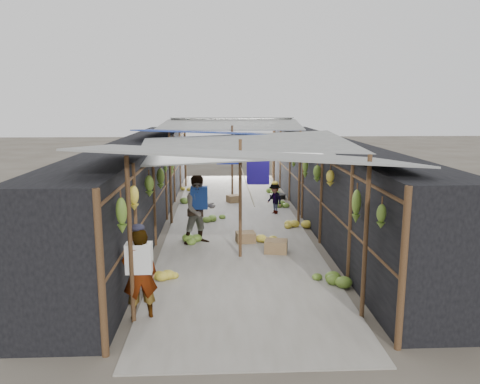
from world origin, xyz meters
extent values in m
plane|color=#6B6356|center=(0.00, 0.00, 0.00)|extent=(80.00, 80.00, 0.00)
cube|color=#9E998E|center=(0.00, 6.50, 0.01)|extent=(3.60, 16.00, 0.02)
cube|color=black|center=(-2.70, 6.50, 1.15)|extent=(1.40, 15.00, 2.30)
cube|color=black|center=(2.70, 6.50, 1.15)|extent=(1.40, 15.00, 2.30)
cube|color=#917049|center=(0.82, 3.25, 0.15)|extent=(0.57, 0.49, 0.30)
cube|color=#917049|center=(0.18, 4.08, 0.14)|extent=(0.49, 0.42, 0.27)
cube|color=#917049|center=(0.03, 8.71, 0.13)|extent=(0.51, 0.47, 0.26)
cylinder|color=black|center=(1.62, 9.31, 0.08)|extent=(0.56, 0.56, 0.17)
imported|color=white|center=(-1.70, 0.12, 0.74)|extent=(0.61, 0.48, 1.47)
imported|color=#1E5497|center=(-0.93, 4.08, 0.83)|extent=(1.00, 0.90, 1.67)
imported|color=#433F3A|center=(1.23, 7.01, 0.48)|extent=(0.62, 0.71, 0.95)
cylinder|color=brown|center=(-1.80, 0.00, 1.30)|extent=(0.07, 0.07, 2.60)
cylinder|color=brown|center=(1.80, 0.00, 1.30)|extent=(0.07, 0.07, 2.60)
cylinder|color=brown|center=(0.00, 3.00, 1.30)|extent=(0.07, 0.07, 2.60)
cylinder|color=brown|center=(-1.80, 6.00, 1.30)|extent=(0.07, 0.07, 2.60)
cylinder|color=brown|center=(1.80, 6.00, 1.30)|extent=(0.07, 0.07, 2.60)
cylinder|color=brown|center=(0.00, 9.00, 1.30)|extent=(0.07, 0.07, 2.60)
cylinder|color=brown|center=(-1.80, 12.00, 1.30)|extent=(0.07, 0.07, 2.60)
cylinder|color=brown|center=(1.80, 12.00, 1.30)|extent=(0.07, 0.07, 2.60)
cube|color=gray|center=(0.00, 1.00, 2.50)|extent=(5.21, 3.19, 0.52)
cube|color=gray|center=(0.20, 4.20, 2.35)|extent=(5.23, 3.73, 0.50)
cube|color=navy|center=(-0.10, 7.50, 2.45)|extent=(5.40, 3.60, 0.41)
cube|color=gray|center=(0.00, 10.80, 2.55)|extent=(5.37, 3.66, 0.27)
cube|color=gray|center=(0.10, 13.20, 2.65)|extent=(5.00, 1.99, 0.24)
cylinder|color=brown|center=(-2.00, 6.50, 2.05)|extent=(0.06, 15.00, 0.06)
cylinder|color=brown|center=(2.00, 6.50, 2.05)|extent=(0.06, 15.00, 0.06)
cylinder|color=gray|center=(0.00, 6.50, 2.05)|extent=(0.02, 15.00, 0.02)
cube|color=navy|center=(-0.17, 7.74, 1.75)|extent=(0.70, 0.03, 0.60)
cube|color=#214E9A|center=(-0.29, 9.86, 1.75)|extent=(0.65, 0.03, 0.60)
cube|color=white|center=(0.65, 9.22, 1.77)|extent=(0.60, 0.03, 0.55)
cube|color=#2D1CB6|center=(0.49, 4.30, 1.72)|extent=(0.55, 0.03, 0.65)
ellipsoid|color=olive|center=(-1.88, -0.14, 1.74)|extent=(0.16, 0.14, 0.55)
ellipsoid|color=gold|center=(-1.88, 0.88, 1.79)|extent=(0.17, 0.14, 0.43)
ellipsoid|color=olive|center=(-1.88, 2.62, 1.68)|extent=(0.19, 0.16, 0.45)
ellipsoid|color=olive|center=(-1.88, 4.48, 1.53)|extent=(0.19, 0.17, 0.53)
ellipsoid|color=olive|center=(-1.88, 5.57, 1.77)|extent=(0.15, 0.13, 0.53)
ellipsoid|color=olive|center=(-1.88, 7.15, 1.48)|extent=(0.16, 0.14, 0.58)
ellipsoid|color=olive|center=(-1.88, 8.39, 1.67)|extent=(0.14, 0.12, 0.49)
ellipsoid|color=olive|center=(-1.88, 10.31, 1.57)|extent=(0.19, 0.16, 0.41)
ellipsoid|color=olive|center=(-1.88, 11.51, 1.53)|extent=(0.19, 0.16, 0.53)
ellipsoid|color=gold|center=(-1.88, 13.03, 1.72)|extent=(0.20, 0.17, 0.43)
ellipsoid|color=olive|center=(1.88, -0.40, 1.75)|extent=(0.14, 0.12, 0.37)
ellipsoid|color=olive|center=(1.88, 0.82, 1.62)|extent=(0.16, 0.14, 0.59)
ellipsoid|color=gold|center=(1.88, 2.74, 1.79)|extent=(0.18, 0.15, 0.36)
ellipsoid|color=olive|center=(1.88, 4.04, 1.69)|extent=(0.20, 0.17, 0.42)
ellipsoid|color=olive|center=(1.88, 5.57, 1.64)|extent=(0.15, 0.13, 0.60)
ellipsoid|color=olive|center=(1.88, 7.55, 1.59)|extent=(0.15, 0.13, 0.45)
ellipsoid|color=gold|center=(1.88, 8.93, 1.71)|extent=(0.17, 0.15, 0.38)
ellipsoid|color=olive|center=(1.88, 9.95, 1.73)|extent=(0.20, 0.17, 0.41)
ellipsoid|color=gold|center=(1.88, 11.69, 1.83)|extent=(0.18, 0.16, 0.43)
ellipsoid|color=gold|center=(1.88, 13.52, 1.61)|extent=(0.19, 0.16, 0.37)
ellipsoid|color=olive|center=(1.65, 10.20, 0.14)|extent=(0.58, 0.49, 0.29)
ellipsoid|color=olive|center=(-1.49, 8.91, 0.17)|extent=(0.68, 0.57, 0.34)
ellipsoid|color=olive|center=(-1.25, 4.01, 0.12)|extent=(0.49, 0.42, 0.24)
ellipsoid|color=olive|center=(-0.58, 6.21, 0.13)|extent=(0.50, 0.43, 0.25)
ellipsoid|color=gold|center=(0.60, 4.21, 0.15)|extent=(0.62, 0.52, 0.31)
ellipsoid|color=gold|center=(-1.48, 1.68, 0.11)|extent=(0.44, 0.38, 0.22)
ellipsoid|color=gold|center=(-1.62, 11.02, 0.16)|extent=(0.62, 0.53, 0.31)
ellipsoid|color=gold|center=(1.67, 5.56, 0.14)|extent=(0.55, 0.47, 0.28)
ellipsoid|color=olive|center=(1.58, 1.42, 0.13)|extent=(0.50, 0.43, 0.25)
ellipsoid|color=olive|center=(1.65, 8.01, 0.11)|extent=(0.45, 0.38, 0.22)
camera|label=1|loc=(-0.45, -6.84, 3.36)|focal=35.00mm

